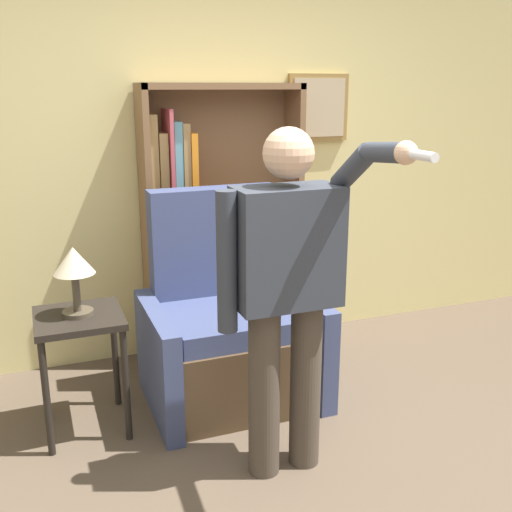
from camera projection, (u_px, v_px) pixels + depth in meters
name	position (u px, v px, depth m)	size (l,w,h in m)	color
wall_back	(205.00, 149.00, 4.04)	(8.00, 0.11, 2.80)	#DBCC84
bookcase	(203.00, 233.00, 4.02)	(1.07, 0.28, 1.83)	brown
armchair	(229.00, 334.00, 3.57)	(0.99, 0.80, 1.23)	#4C3823
person_standing	(287.00, 283.00, 2.70)	(0.63, 0.78, 1.65)	#473D33
side_table	(80.00, 336.00, 3.16)	(0.45, 0.45, 0.66)	black
table_lamp	(74.00, 267.00, 3.05)	(0.21, 0.21, 0.37)	#4C4233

